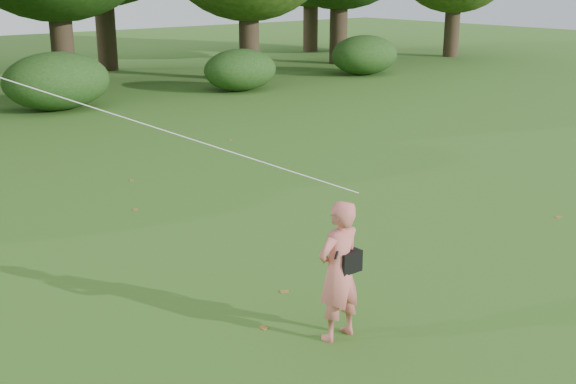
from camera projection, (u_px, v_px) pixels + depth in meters
ground at (420, 342)px, 8.66m from camera, size 100.00×100.00×0.00m
man_kite_flyer at (339, 271)px, 8.54m from camera, size 0.65×0.44×1.74m
crossbody_bag at (348, 260)px, 8.55m from camera, size 0.43×0.20×0.70m
fallen_leaves at (186, 272)px, 10.68m from camera, size 11.60×12.79×0.01m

